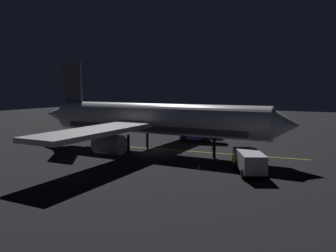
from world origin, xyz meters
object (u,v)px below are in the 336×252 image
at_px(baggage_truck, 249,161).
at_px(traffic_cone_near_right, 180,152).
at_px(traffic_cone_near_left, 212,148).
at_px(ground_crew_worker, 234,162).
at_px(traffic_cone_far, 199,167).
at_px(traffic_cone_under_wing, 246,157).
at_px(airliner, 150,120).
at_px(catering_truck, 201,134).

distance_m(baggage_truck, traffic_cone_near_right, 11.35).
xyz_separation_m(baggage_truck, traffic_cone_near_left, (-10.05, -7.52, -0.91)).
height_order(baggage_truck, ground_crew_worker, baggage_truck).
bearing_deg(traffic_cone_far, traffic_cone_under_wing, 157.17).
relative_size(airliner, baggage_truck, 5.38).
distance_m(catering_truck, traffic_cone_near_left, 6.50).
bearing_deg(traffic_cone_near_left, traffic_cone_near_right, -27.52).
height_order(ground_crew_worker, traffic_cone_under_wing, ground_crew_worker).
xyz_separation_m(airliner, catering_truck, (-10.25, 2.85, -2.98)).
distance_m(ground_crew_worker, traffic_cone_near_left, 11.61).
height_order(baggage_truck, traffic_cone_near_left, baggage_truck).
xyz_separation_m(baggage_truck, ground_crew_worker, (-0.11, -1.54, -0.28)).
relative_size(airliner, traffic_cone_near_left, 66.70).
xyz_separation_m(ground_crew_worker, traffic_cone_near_right, (-5.02, -8.53, -0.64)).
bearing_deg(traffic_cone_near_left, ground_crew_worker, 31.00).
xyz_separation_m(catering_truck, traffic_cone_under_wing, (9.26, 9.53, -0.94)).
distance_m(catering_truck, traffic_cone_under_wing, 13.32).
height_order(ground_crew_worker, traffic_cone_near_left, ground_crew_worker).
bearing_deg(ground_crew_worker, catering_truck, -146.82).
xyz_separation_m(traffic_cone_under_wing, traffic_cone_far, (6.98, -2.94, 0.00)).
xyz_separation_m(baggage_truck, traffic_cone_under_wing, (-5.92, -1.87, -0.91)).
distance_m(baggage_truck, traffic_cone_under_wing, 6.27).
xyz_separation_m(airliner, traffic_cone_far, (5.98, 9.44, -3.92)).
bearing_deg(traffic_cone_near_left, airliner, -52.70).
height_order(airliner, catering_truck, airliner).
distance_m(traffic_cone_near_right, traffic_cone_under_wing, 8.25).
bearing_deg(airliner, baggage_truck, 70.93).
bearing_deg(traffic_cone_under_wing, traffic_cone_near_right, -84.52).
bearing_deg(traffic_cone_near_left, catering_truck, -142.90).
xyz_separation_m(catering_truck, traffic_cone_near_right, (10.05, 1.32, -0.94)).
bearing_deg(traffic_cone_far, traffic_cone_near_right, -139.58).
bearing_deg(traffic_cone_under_wing, traffic_cone_near_left, -126.15).
height_order(baggage_truck, traffic_cone_under_wing, baggage_truck).
xyz_separation_m(catering_truck, traffic_cone_far, (16.24, 6.59, -0.94)).
height_order(airliner, traffic_cone_near_right, airliner).
xyz_separation_m(traffic_cone_near_left, traffic_cone_far, (11.11, 2.71, 0.00)).
distance_m(baggage_truck, traffic_cone_near_left, 12.58).
distance_m(catering_truck, traffic_cone_far, 17.55).
height_order(airliner, baggage_truck, airliner).
relative_size(traffic_cone_near_left, traffic_cone_far, 1.00).
relative_size(airliner, traffic_cone_near_right, 66.70).
relative_size(traffic_cone_near_left, traffic_cone_under_wing, 1.00).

